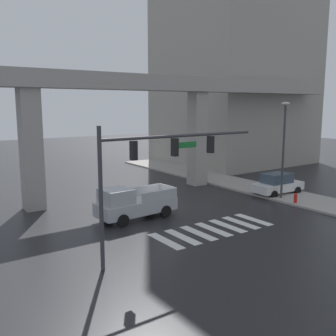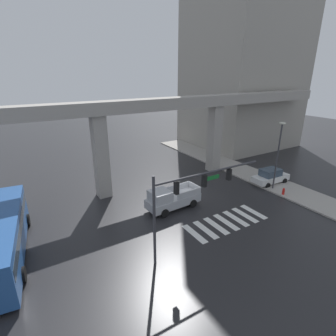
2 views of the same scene
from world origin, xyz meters
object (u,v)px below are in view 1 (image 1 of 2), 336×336
pickup_truck (132,204)px  street_lamp_near_corner (284,139)px  traffic_signal_mast (154,160)px  sedan_white (277,184)px  fire_hydrant (295,199)px

pickup_truck → street_lamp_near_corner: street_lamp_near_corner is taller
pickup_truck → street_lamp_near_corner: 12.32m
traffic_signal_mast → street_lamp_near_corner: street_lamp_near_corner is taller
street_lamp_near_corner → traffic_signal_mast: bearing=-164.9°
sedan_white → street_lamp_near_corner: size_ratio=0.60×
sedan_white → street_lamp_near_corner: street_lamp_near_corner is taller
pickup_truck → fire_hydrant: (11.21, -3.60, -0.56)m
pickup_truck → traffic_signal_mast: (-2.06, -5.72, 3.57)m
traffic_signal_mast → pickup_truck: bearing=70.2°
pickup_truck → fire_hydrant: bearing=-17.8°
sedan_white → street_lamp_near_corner: bearing=-129.9°
sedan_white → fire_hydrant: size_ratio=5.14×
traffic_signal_mast → street_lamp_near_corner: (13.68, 3.69, -0.01)m
sedan_white → street_lamp_near_corner: 4.05m
pickup_truck → traffic_signal_mast: traffic_signal_mast is taller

